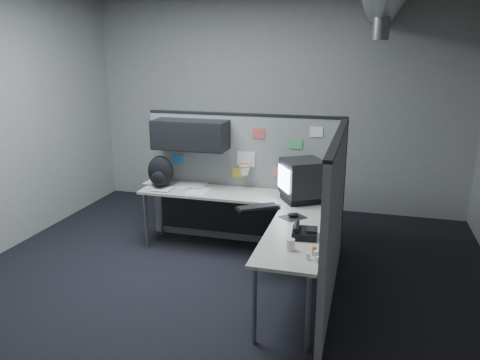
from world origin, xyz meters
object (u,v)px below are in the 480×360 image
(monitor, at_px, (302,180))
(backpack, at_px, (161,172))
(desk, at_px, (250,212))
(keyboard, at_px, (258,208))
(phone, at_px, (304,232))

(monitor, distance_m, backpack, 1.74)
(desk, distance_m, monitor, 0.68)
(keyboard, distance_m, phone, 0.84)
(keyboard, bearing_deg, phone, -37.59)
(backpack, bearing_deg, phone, -22.07)
(backpack, bearing_deg, monitor, 5.37)
(phone, bearing_deg, desk, 135.21)
(desk, bearing_deg, phone, -49.54)
(monitor, relative_size, phone, 2.16)
(desk, relative_size, keyboard, 4.95)
(keyboard, bearing_deg, desk, 130.41)
(keyboard, xyz_separation_m, backpack, (-1.33, 0.48, 0.17))
(keyboard, bearing_deg, backpack, 169.25)
(monitor, xyz_separation_m, phone, (0.17, -1.02, -0.20))
(desk, height_order, keyboard, keyboard)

